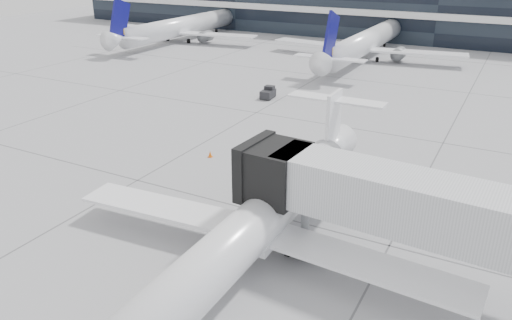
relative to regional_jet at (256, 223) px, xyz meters
The scene contains 8 objects.
ground 6.60m from the regional_jet, 123.64° to the left, with size 220.00×220.00×0.00m, color gray.
terminal 87.21m from the regional_jet, 92.23° to the left, with size 170.00×22.00×10.00m, color black.
bg_jet_left 77.21m from the regional_jet, 128.84° to the left, with size 32.00×40.00×9.60m, color white, non-canonical shape.
bg_jet_center 61.22m from the regional_jet, 100.74° to the left, with size 32.00×40.00×9.60m, color white, non-canonical shape.
regional_jet is the anchor object (origin of this frame).
jet_bridge 10.05m from the regional_jet, ahead, with size 20.64×5.31×6.62m.
traffic_cone 16.27m from the regional_jet, 132.66° to the left, with size 0.45×0.45×0.57m.
far_tug 34.44m from the regional_jet, 115.67° to the left, with size 1.53×2.36×1.43m.
Camera 1 is at (15.11, -27.04, 16.93)m, focal length 35.00 mm.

